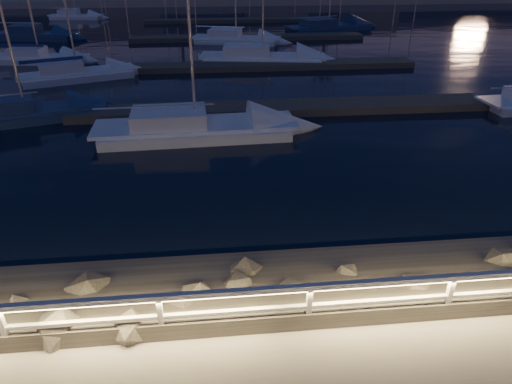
% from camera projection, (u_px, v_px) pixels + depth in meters
% --- Properties ---
extents(ground, '(400.00, 400.00, 0.00)m').
position_uv_depth(ground, '(400.00, 317.00, 9.75)').
color(ground, '#AFA89E').
rests_on(ground, ground).
extents(harbor_water, '(400.00, 440.00, 0.60)m').
position_uv_depth(harbor_water, '(255.00, 58.00, 37.63)').
color(harbor_water, black).
rests_on(harbor_water, ground).
extents(guard_rail, '(44.11, 0.12, 1.06)m').
position_uv_depth(guard_rail, '(402.00, 289.00, 9.38)').
color(guard_rail, white).
rests_on(guard_rail, ground).
extents(riprap, '(38.74, 2.25, 1.22)m').
position_uv_depth(riprap, '(398.00, 275.00, 11.44)').
color(riprap, '#676258').
rests_on(riprap, ground).
extents(floating_docks, '(22.00, 36.00, 0.40)m').
position_uv_depth(floating_docks, '(253.00, 48.00, 38.48)').
color(floating_docks, '#5C554C').
rests_on(floating_docks, ground).
extents(sailboat_b, '(7.85, 4.32, 12.91)m').
position_uv_depth(sailboat_b, '(21.00, 112.00, 22.63)').
color(sailboat_b, navy).
rests_on(sailboat_b, ground).
extents(sailboat_c, '(9.22, 3.17, 15.42)m').
position_uv_depth(sailboat_c, '(190.00, 127.00, 20.69)').
color(sailboat_c, white).
rests_on(sailboat_c, ground).
extents(sailboat_e, '(7.58, 4.52, 12.57)m').
position_uv_depth(sailboat_e, '(74.00, 73.00, 29.70)').
color(sailboat_e, white).
rests_on(sailboat_e, ground).
extents(sailboat_f, '(7.26, 3.11, 11.99)m').
position_uv_depth(sailboat_f, '(37.00, 57.00, 34.36)').
color(sailboat_f, white).
rests_on(sailboat_f, ground).
extents(sailboat_g, '(9.61, 4.23, 15.78)m').
position_uv_depth(sailboat_g, '(259.00, 57.00, 34.13)').
color(sailboat_g, white).
rests_on(sailboat_g, ground).
extents(sailboat_i, '(8.05, 3.78, 13.31)m').
position_uv_depth(sailboat_i, '(34.00, 34.00, 43.25)').
color(sailboat_i, navy).
rests_on(sailboat_i, ground).
extents(sailboat_j, '(8.23, 4.29, 13.51)m').
position_uv_depth(sailboat_j, '(234.00, 38.00, 41.56)').
color(sailboat_j, white).
rests_on(sailboat_j, ground).
extents(sailboat_l, '(9.84, 5.53, 16.07)m').
position_uv_depth(sailboat_l, '(326.00, 26.00, 47.96)').
color(sailboat_l, navy).
rests_on(sailboat_l, ground).
extents(sailboat_m, '(6.65, 2.78, 11.06)m').
position_uv_depth(sailboat_m, '(75.00, 16.00, 56.07)').
color(sailboat_m, white).
rests_on(sailboat_m, ground).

